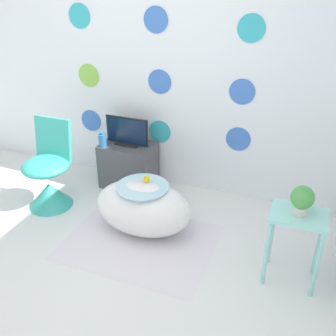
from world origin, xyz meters
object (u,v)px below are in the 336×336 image
Objects in this scene: bathtub at (143,207)px; tv at (127,133)px; chair at (48,180)px; potted_plant_left at (302,199)px; vase at (102,140)px.

tv is (-0.48, 0.68, 0.37)m from bathtub.
bathtub is 1.02× the size of chair.
bathtub is at bearing -54.85° from tv.
bathtub is 3.99× the size of potted_plant_left.
chair is 2.36m from potted_plant_left.
tv is at bearing 28.89° from vase.
tv reaches higher than bathtub.
bathtub is 0.91m from tv.
tv is 2.11× the size of potted_plant_left.
bathtub is 1.03m from chair.
bathtub is at bearing -38.68° from vase.
chair reaches higher than bathtub.
chair reaches higher than potted_plant_left.
vase is at bearing 141.32° from bathtub.
tv is 0.26m from vase.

